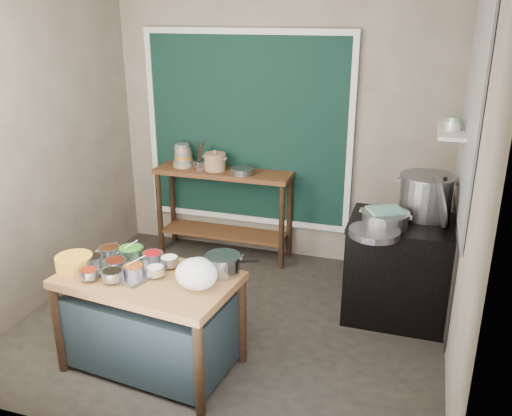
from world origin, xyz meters
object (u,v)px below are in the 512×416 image
(stock_pot, at_px, (426,196))
(saucepan, at_px, (223,264))
(prep_table, at_px, (151,322))
(condiment_tray, at_px, (126,269))
(stove_block, at_px, (401,271))
(ceramic_crock, at_px, (215,163))
(back_counter, at_px, (224,213))
(steamer, at_px, (385,219))
(yellow_basin, at_px, (74,262))
(utensil_cup, at_px, (201,165))

(stock_pot, bearing_deg, saucepan, -136.40)
(prep_table, relative_size, saucepan, 4.75)
(condiment_tray, height_order, stock_pot, stock_pot)
(stove_block, relative_size, saucepan, 3.42)
(saucepan, bearing_deg, ceramic_crock, 89.86)
(saucepan, bearing_deg, prep_table, 179.08)
(condiment_tray, relative_size, ceramic_crock, 2.16)
(back_counter, bearing_deg, prep_table, -84.39)
(steamer, bearing_deg, stove_block, 43.23)
(condiment_tray, height_order, yellow_basin, yellow_basin)
(ceramic_crock, bearing_deg, back_counter, 4.63)
(back_counter, bearing_deg, stock_pot, -15.19)
(stove_block, xyz_separation_m, ceramic_crock, (-1.98, 0.72, 0.60))
(stove_block, bearing_deg, stock_pot, 53.32)
(saucepan, height_order, utensil_cup, utensil_cup)
(condiment_tray, bearing_deg, ceramic_crock, 92.44)
(prep_table, height_order, saucepan, saucepan)
(stove_block, relative_size, steamer, 2.30)
(prep_table, distance_m, ceramic_crock, 2.15)
(stove_block, relative_size, condiment_tray, 1.77)
(yellow_basin, bearing_deg, steamer, 29.80)
(stove_block, relative_size, ceramic_crock, 3.82)
(prep_table, bearing_deg, ceramic_crock, 104.31)
(yellow_basin, relative_size, utensil_cup, 1.70)
(prep_table, height_order, stock_pot, stock_pot)
(utensil_cup, xyz_separation_m, steamer, (1.98, -0.86, -0.05))
(utensil_cup, xyz_separation_m, ceramic_crock, (0.16, 0.01, 0.03))
(yellow_basin, height_order, stock_pot, stock_pot)
(back_counter, xyz_separation_m, stove_block, (1.90, -0.73, -0.05))
(stove_block, height_order, stock_pot, stock_pot)
(stock_pot, height_order, steamer, stock_pot)
(saucepan, bearing_deg, condiment_tray, 170.07)
(back_counter, height_order, stock_pot, stock_pot)
(yellow_basin, relative_size, saucepan, 1.02)
(stove_block, distance_m, saucepan, 1.68)
(condiment_tray, distance_m, steamer, 2.07)
(stock_pot, bearing_deg, condiment_tray, -144.69)
(stove_block, bearing_deg, prep_table, -142.60)
(steamer, bearing_deg, ceramic_crock, 154.26)
(steamer, bearing_deg, stock_pot, 48.24)
(prep_table, relative_size, ceramic_crock, 5.31)
(condiment_tray, relative_size, yellow_basin, 1.91)
(stove_block, xyz_separation_m, yellow_basin, (-2.26, -1.36, 0.38))
(ceramic_crock, height_order, stock_pot, stock_pot)
(prep_table, bearing_deg, utensil_cup, 108.72)
(condiment_tray, relative_size, utensil_cup, 3.24)
(condiment_tray, bearing_deg, yellow_basin, -165.38)
(yellow_basin, bearing_deg, ceramic_crock, 82.39)
(stove_block, bearing_deg, yellow_basin, -149.06)
(stock_pot, bearing_deg, utensil_cup, 166.88)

